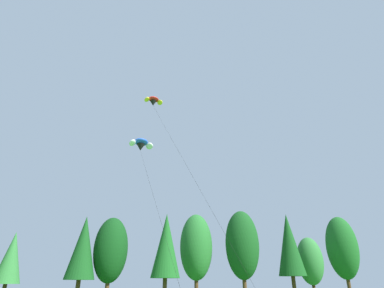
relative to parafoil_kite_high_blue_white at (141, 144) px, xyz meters
name	(u,v)px	position (x,y,z in m)	size (l,w,h in m)	color
treeline_tree_d	(11,257)	(-16.68, 16.84, -13.09)	(3.78, 3.78, 9.92)	#472D19
treeline_tree_e	(83,247)	(-6.33, 12.16, -11.82)	(4.23, 4.23, 11.94)	#472D19
treeline_tree_f	(111,250)	(-2.37, 13.52, -11.96)	(5.07, 5.07, 12.13)	#472D19
treeline_tree_g	(166,245)	(5.93, 12.52, -11.18)	(4.45, 4.45, 12.97)	#472D19
treeline_tree_h	(196,247)	(12.09, 17.29, -10.80)	(5.59, 5.59, 14.05)	#472D19
treeline_tree_i	(242,245)	(19.49, 14.38, -10.55)	(5.70, 5.70, 14.45)	#472D19
treeline_tree_j	(289,244)	(29.08, 15.30, -10.15)	(4.81, 4.81, 14.60)	#472D19
treeline_tree_k	(310,261)	(33.86, 16.71, -12.85)	(4.68, 4.68, 10.65)	#472D19
treeline_tree_l	(342,247)	(41.22, 16.58, -10.31)	(5.81, 5.81, 14.85)	#472D19
parafoil_kite_high_blue_white	(141,144)	(0.00, 0.00, 0.00)	(3.47, 21.08, 18.52)	blue
parafoil_kite_mid_red_yellow	(153,101)	(0.94, -3.28, 4.78)	(6.04, 17.96, 23.04)	red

